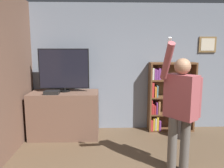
{
  "coord_description": "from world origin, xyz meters",
  "views": [
    {
      "loc": [
        -0.64,
        -1.64,
        1.75
      ],
      "look_at": [
        -0.53,
        1.88,
        1.19
      ],
      "focal_mm": 35.0,
      "sensor_mm": 36.0,
      "label": 1
    }
  ],
  "objects_px": {
    "television": "(64,70)",
    "person": "(181,105)",
    "waste_bin": "(184,127)",
    "game_console": "(52,92)",
    "bookshelf": "(167,98)"
  },
  "relations": [
    {
      "from": "bookshelf",
      "to": "waste_bin",
      "type": "xyz_separation_m",
      "value": [
        0.23,
        -0.46,
        -0.49
      ]
    },
    {
      "from": "television",
      "to": "person",
      "type": "bearing_deg",
      "value": -38.18
    },
    {
      "from": "television",
      "to": "bookshelf",
      "type": "relative_size",
      "value": 0.67
    },
    {
      "from": "television",
      "to": "bookshelf",
      "type": "bearing_deg",
      "value": 5.25
    },
    {
      "from": "bookshelf",
      "to": "person",
      "type": "xyz_separation_m",
      "value": [
        -0.29,
        -1.65,
        0.28
      ]
    },
    {
      "from": "television",
      "to": "game_console",
      "type": "xyz_separation_m",
      "value": [
        -0.2,
        -0.24,
        -0.41
      ]
    },
    {
      "from": "person",
      "to": "waste_bin",
      "type": "height_order",
      "value": "person"
    },
    {
      "from": "person",
      "to": "waste_bin",
      "type": "distance_m",
      "value": 1.51
    },
    {
      "from": "bookshelf",
      "to": "person",
      "type": "relative_size",
      "value": 0.78
    },
    {
      "from": "bookshelf",
      "to": "waste_bin",
      "type": "height_order",
      "value": "bookshelf"
    },
    {
      "from": "television",
      "to": "game_console",
      "type": "bearing_deg",
      "value": -129.07
    },
    {
      "from": "person",
      "to": "game_console",
      "type": "bearing_deg",
      "value": -158.75
    },
    {
      "from": "game_console",
      "to": "television",
      "type": "bearing_deg",
      "value": 50.93
    },
    {
      "from": "game_console",
      "to": "waste_bin",
      "type": "bearing_deg",
      "value": -0.51
    },
    {
      "from": "television",
      "to": "person",
      "type": "relative_size",
      "value": 0.52
    }
  ]
}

